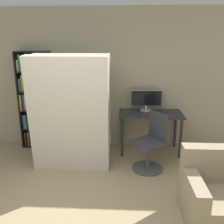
# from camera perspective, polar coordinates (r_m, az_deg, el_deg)

# --- Properties ---
(wall_back) EXTENTS (8.00, 0.06, 2.70)m
(wall_back) POSITION_cam_1_polar(r_m,az_deg,el_deg) (4.96, -4.49, 7.40)
(wall_back) COLOR tan
(wall_back) RESTS_ON ground
(desk) EXTENTS (1.18, 0.62, 0.78)m
(desk) POSITION_cam_1_polar(r_m,az_deg,el_deg) (4.77, 8.82, -1.56)
(desk) COLOR #2D2D33
(desk) RESTS_ON ground
(monitor) EXTENTS (0.60, 0.24, 0.40)m
(monitor) POSITION_cam_1_polar(r_m,az_deg,el_deg) (4.84, 7.84, 2.81)
(monitor) COLOR #B7B7BC
(monitor) RESTS_ON desk
(office_chair) EXTENTS (0.62, 0.62, 0.96)m
(office_chair) POSITION_cam_1_polar(r_m,az_deg,el_deg) (4.23, 8.86, -7.81)
(office_chair) COLOR #4C4C51
(office_chair) RESTS_ON ground
(bookshelf) EXTENTS (0.62, 0.30, 1.90)m
(bookshelf) POSITION_cam_1_polar(r_m,az_deg,el_deg) (5.17, -17.59, 2.48)
(bookshelf) COLOR black
(bookshelf) RESTS_ON ground
(mattress_near) EXTENTS (1.25, 0.36, 1.89)m
(mattress_near) POSITION_cam_1_polar(r_m,az_deg,el_deg) (3.99, -9.73, -0.89)
(mattress_near) COLOR beige
(mattress_near) RESTS_ON ground
(mattress_far) EXTENTS (1.25, 0.34, 1.89)m
(mattress_far) POSITION_cam_1_polar(r_m,az_deg,el_deg) (4.33, -8.71, 0.51)
(mattress_far) COLOR beige
(mattress_far) RESTS_ON ground
(armchair) EXTENTS (0.85, 0.80, 0.85)m
(armchair) POSITION_cam_1_polar(r_m,az_deg,el_deg) (3.38, 23.51, -17.17)
(armchair) COLOR gray
(armchair) RESTS_ON ground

